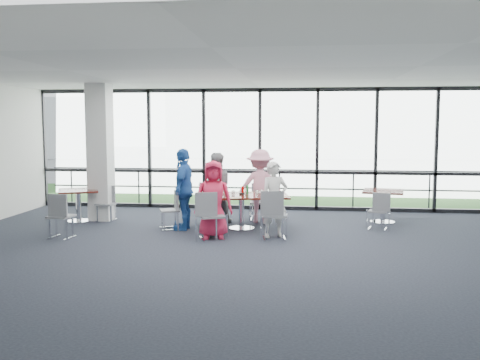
# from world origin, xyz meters

# --- Properties ---
(floor) EXTENTS (12.00, 10.00, 0.02)m
(floor) POSITION_xyz_m (0.00, 0.00, -0.01)
(floor) COLOR black
(floor) RESTS_ON ground
(ceiling) EXTENTS (12.00, 10.00, 0.04)m
(ceiling) POSITION_xyz_m (0.00, 0.00, 3.20)
(ceiling) COLOR silver
(ceiling) RESTS_ON ground
(wall_front) EXTENTS (12.00, 0.10, 3.20)m
(wall_front) POSITION_xyz_m (0.00, -5.00, 1.60)
(wall_front) COLOR silver
(wall_front) RESTS_ON ground
(curtain_wall_back) EXTENTS (12.00, 0.10, 3.20)m
(curtain_wall_back) POSITION_xyz_m (0.00, 5.00, 1.60)
(curtain_wall_back) COLOR white
(curtain_wall_back) RESTS_ON ground
(structural_column) EXTENTS (0.50, 0.50, 3.20)m
(structural_column) POSITION_xyz_m (-3.60, 3.00, 1.60)
(structural_column) COLOR silver
(structural_column) RESTS_ON ground
(apron) EXTENTS (80.00, 70.00, 0.02)m
(apron) POSITION_xyz_m (0.00, 10.00, -0.02)
(apron) COLOR slate
(apron) RESTS_ON ground
(grass_strip) EXTENTS (80.00, 5.00, 0.01)m
(grass_strip) POSITION_xyz_m (0.00, 8.00, 0.01)
(grass_strip) COLOR #275021
(grass_strip) RESTS_ON ground
(hangar_main) EXTENTS (24.00, 10.00, 6.00)m
(hangar_main) POSITION_xyz_m (4.00, 32.00, 3.00)
(hangar_main) COLOR silver
(hangar_main) RESTS_ON ground
(hangar_aux) EXTENTS (10.00, 6.00, 4.00)m
(hangar_aux) POSITION_xyz_m (-18.00, 28.00, 2.00)
(hangar_aux) COLOR silver
(hangar_aux) RESTS_ON ground
(guard_rail) EXTENTS (12.00, 0.06, 0.06)m
(guard_rail) POSITION_xyz_m (0.00, 5.60, 0.50)
(guard_rail) COLOR #2D2D33
(guard_rail) RESTS_ON ground
(main_table) EXTENTS (2.13, 1.40, 0.75)m
(main_table) POSITION_xyz_m (-0.17, 2.26, 0.63)
(main_table) COLOR #3C0C0B
(main_table) RESTS_ON ground
(side_table_left) EXTENTS (1.14, 1.14, 0.75)m
(side_table_left) POSITION_xyz_m (-4.04, 2.68, 0.63)
(side_table_left) COLOR #3C0C0B
(side_table_left) RESTS_ON ground
(side_table_right) EXTENTS (1.04, 1.04, 0.75)m
(side_table_right) POSITION_xyz_m (2.98, 3.37, 0.64)
(side_table_right) COLOR #3C0C0B
(side_table_right) RESTS_ON ground
(diner_near_left) EXTENTS (0.83, 0.62, 1.55)m
(diner_near_left) POSITION_xyz_m (-0.63, 1.30, 0.78)
(diner_near_left) COLOR #CF2146
(diner_near_left) RESTS_ON ground
(diner_near_right) EXTENTS (0.67, 0.60, 1.52)m
(diner_near_right) POSITION_xyz_m (0.58, 1.52, 0.76)
(diner_near_right) COLOR silver
(diner_near_right) RESTS_ON ground
(diner_far_left) EXTENTS (0.89, 0.70, 1.62)m
(diner_far_left) POSITION_xyz_m (-0.85, 2.95, 0.81)
(diner_far_left) COLOR gray
(diner_far_left) RESTS_ON ground
(diner_far_right) EXTENTS (1.16, 0.71, 1.69)m
(diner_far_right) POSITION_xyz_m (0.16, 3.10, 0.84)
(diner_far_right) COLOR pink
(diner_far_right) RESTS_ON ground
(diner_end) EXTENTS (0.62, 1.05, 1.75)m
(diner_end) POSITION_xyz_m (-1.40, 2.08, 0.87)
(diner_end) COLOR #2255A6
(diner_end) RESTS_ON ground
(chair_main_nl) EXTENTS (0.59, 0.59, 0.93)m
(chair_main_nl) POSITION_xyz_m (-0.63, 1.14, 0.47)
(chair_main_nl) COLOR slate
(chair_main_nl) RESTS_ON ground
(chair_main_nr) EXTENTS (0.53, 0.53, 0.96)m
(chair_main_nr) POSITION_xyz_m (0.59, 1.31, 0.48)
(chair_main_nr) COLOR slate
(chair_main_nr) RESTS_ON ground
(chair_main_fl) EXTENTS (0.54, 0.54, 0.97)m
(chair_main_fl) POSITION_xyz_m (-0.92, 3.21, 0.48)
(chair_main_fl) COLOR slate
(chair_main_fl) RESTS_ON ground
(chair_main_fr) EXTENTS (0.43, 0.43, 0.83)m
(chair_main_fr) POSITION_xyz_m (0.11, 3.39, 0.42)
(chair_main_fr) COLOR slate
(chair_main_fr) RESTS_ON ground
(chair_main_end) EXTENTS (0.53, 0.53, 0.82)m
(chair_main_end) POSITION_xyz_m (-1.71, 2.06, 0.41)
(chair_main_end) COLOR slate
(chair_main_end) RESTS_ON ground
(chair_spare_la) EXTENTS (0.49, 0.49, 0.89)m
(chair_spare_la) POSITION_xyz_m (-3.62, 0.89, 0.44)
(chair_spare_la) COLOR slate
(chair_spare_la) RESTS_ON ground
(chair_spare_lb) EXTENTS (0.43, 0.43, 0.80)m
(chair_spare_lb) POSITION_xyz_m (-3.44, 2.85, 0.40)
(chair_spare_lb) COLOR slate
(chair_spare_lb) RESTS_ON ground
(chair_spare_r) EXTENTS (0.48, 0.48, 0.79)m
(chair_spare_r) POSITION_xyz_m (2.75, 2.56, 0.40)
(chair_spare_r) COLOR slate
(chair_spare_r) RESTS_ON ground
(plate_nl) EXTENTS (0.28, 0.28, 0.01)m
(plate_nl) POSITION_xyz_m (-0.63, 1.83, 0.76)
(plate_nl) COLOR white
(plate_nl) RESTS_ON main_table
(plate_nr) EXTENTS (0.26, 0.26, 0.01)m
(plate_nr) POSITION_xyz_m (0.50, 1.98, 0.76)
(plate_nr) COLOR white
(plate_nr) RESTS_ON main_table
(plate_fl) EXTENTS (0.28, 0.28, 0.01)m
(plate_fl) POSITION_xyz_m (-0.74, 2.53, 0.76)
(plate_fl) COLOR white
(plate_fl) RESTS_ON main_table
(plate_fr) EXTENTS (0.26, 0.26, 0.01)m
(plate_fr) POSITION_xyz_m (0.24, 2.69, 0.76)
(plate_fr) COLOR white
(plate_fr) RESTS_ON main_table
(plate_end) EXTENTS (0.25, 0.25, 0.01)m
(plate_end) POSITION_xyz_m (-0.94, 2.10, 0.76)
(plate_end) COLOR white
(plate_end) RESTS_ON main_table
(tumbler_a) EXTENTS (0.07, 0.07, 0.13)m
(tumbler_a) POSITION_xyz_m (-0.31, 1.95, 0.82)
(tumbler_a) COLOR white
(tumbler_a) RESTS_ON main_table
(tumbler_b) EXTENTS (0.06, 0.06, 0.13)m
(tumbler_b) POSITION_xyz_m (0.18, 2.09, 0.81)
(tumbler_b) COLOR white
(tumbler_b) RESTS_ON main_table
(tumbler_c) EXTENTS (0.07, 0.07, 0.14)m
(tumbler_c) POSITION_xyz_m (-0.14, 2.51, 0.82)
(tumbler_c) COLOR white
(tumbler_c) RESTS_ON main_table
(tumbler_d) EXTENTS (0.06, 0.06, 0.13)m
(tumbler_d) POSITION_xyz_m (-0.87, 2.02, 0.81)
(tumbler_d) COLOR white
(tumbler_d) RESTS_ON main_table
(menu_a) EXTENTS (0.36, 0.31, 0.00)m
(menu_a) POSITION_xyz_m (-0.28, 1.73, 0.75)
(menu_a) COLOR silver
(menu_a) RESTS_ON main_table
(menu_b) EXTENTS (0.39, 0.34, 0.00)m
(menu_b) POSITION_xyz_m (0.68, 2.06, 0.75)
(menu_b) COLOR silver
(menu_b) RESTS_ON main_table
(menu_c) EXTENTS (0.31, 0.33, 0.00)m
(menu_c) POSITION_xyz_m (-0.08, 2.66, 0.75)
(menu_c) COLOR silver
(menu_c) RESTS_ON main_table
(condiment_caddy) EXTENTS (0.10, 0.07, 0.04)m
(condiment_caddy) POSITION_xyz_m (-0.17, 2.28, 0.77)
(condiment_caddy) COLOR black
(condiment_caddy) RESTS_ON main_table
(ketchup_bottle) EXTENTS (0.06, 0.06, 0.18)m
(ketchup_bottle) POSITION_xyz_m (-0.15, 2.30, 0.84)
(ketchup_bottle) COLOR #A90200
(ketchup_bottle) RESTS_ON main_table
(green_bottle) EXTENTS (0.05, 0.05, 0.20)m
(green_bottle) POSITION_xyz_m (-0.06, 2.37, 0.85)
(green_bottle) COLOR #257635
(green_bottle) RESTS_ON main_table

